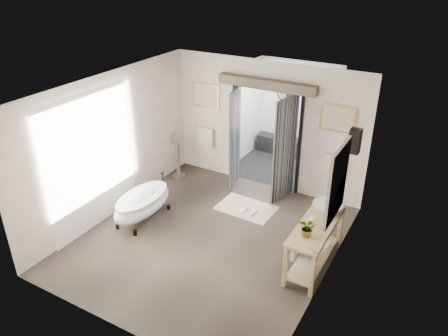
{
  "coord_description": "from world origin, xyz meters",
  "views": [
    {
      "loc": [
        3.62,
        -5.79,
        4.95
      ],
      "look_at": [
        0.0,
        0.6,
        1.25
      ],
      "focal_mm": 35.0,
      "sensor_mm": 36.0,
      "label": 1
    }
  ],
  "objects_px": {
    "vanity": "(313,241)",
    "basin": "(327,208)",
    "clawfoot_tub": "(143,203)",
    "rug": "(246,208)"
  },
  "relations": [
    {
      "from": "vanity",
      "to": "basin",
      "type": "height_order",
      "value": "basin"
    },
    {
      "from": "clawfoot_tub",
      "to": "basin",
      "type": "relative_size",
      "value": 2.89
    },
    {
      "from": "rug",
      "to": "basin",
      "type": "bearing_deg",
      "value": -19.38
    },
    {
      "from": "basin",
      "to": "vanity",
      "type": "bearing_deg",
      "value": -90.39
    },
    {
      "from": "rug",
      "to": "basin",
      "type": "height_order",
      "value": "basin"
    },
    {
      "from": "vanity",
      "to": "basin",
      "type": "xyz_separation_m",
      "value": [
        0.06,
        0.44,
        0.44
      ]
    },
    {
      "from": "basin",
      "to": "clawfoot_tub",
      "type": "bearing_deg",
      "value": -160.61
    },
    {
      "from": "rug",
      "to": "basin",
      "type": "distance_m",
      "value": 2.21
    },
    {
      "from": "clawfoot_tub",
      "to": "vanity",
      "type": "distance_m",
      "value": 3.48
    },
    {
      "from": "vanity",
      "to": "rug",
      "type": "bearing_deg",
      "value": 148.76
    }
  ]
}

